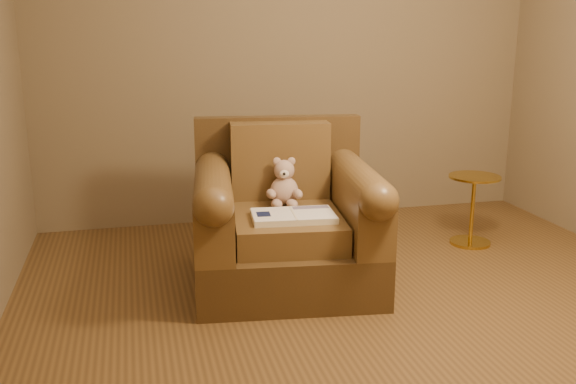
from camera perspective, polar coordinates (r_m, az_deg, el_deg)
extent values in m
plane|color=brown|center=(3.59, 8.14, -10.91)|extent=(4.00, 4.00, 0.00)
cube|color=#78664A|center=(5.16, 0.23, 12.45)|extent=(4.00, 0.02, 2.70)
cube|color=#473117|center=(3.94, -0.19, -6.04)|extent=(1.19, 1.14, 0.30)
cube|color=#473117|center=(4.24, -0.92, 2.27)|extent=(1.08, 0.24, 0.67)
cube|color=brown|center=(3.81, -0.10, -3.06)|extent=(0.71, 0.82, 0.16)
cube|color=brown|center=(4.09, -0.72, 2.81)|extent=(0.64, 0.25, 0.48)
cube|color=brown|center=(3.76, -6.62, -1.95)|extent=(0.32, 0.93, 0.34)
cube|color=brown|center=(3.86, 6.26, -1.51)|extent=(0.32, 0.93, 0.34)
cylinder|color=brown|center=(3.72, -6.70, 0.60)|extent=(0.32, 0.93, 0.22)
cylinder|color=brown|center=(3.82, 6.33, 0.97)|extent=(0.32, 0.93, 0.22)
ellipsoid|color=tan|center=(3.96, -0.34, 0.10)|extent=(0.17, 0.16, 0.18)
sphere|color=tan|center=(3.94, -0.34, 1.95)|extent=(0.13, 0.13, 0.13)
ellipsoid|color=tan|center=(3.94, -1.00, 2.73)|extent=(0.05, 0.03, 0.05)
ellipsoid|color=tan|center=(3.94, 0.31, 2.74)|extent=(0.05, 0.03, 0.05)
ellipsoid|color=beige|center=(3.89, -0.34, 1.59)|extent=(0.06, 0.04, 0.05)
sphere|color=black|center=(3.87, -0.33, 1.63)|extent=(0.02, 0.02, 0.02)
ellipsoid|color=tan|center=(3.89, -1.52, -0.17)|extent=(0.06, 0.11, 0.06)
ellipsoid|color=tan|center=(3.89, 0.86, -0.16)|extent=(0.06, 0.11, 0.06)
ellipsoid|color=tan|center=(3.87, -1.02, -1.08)|extent=(0.07, 0.11, 0.06)
ellipsoid|color=tan|center=(3.88, 0.37, -1.08)|extent=(0.07, 0.11, 0.06)
cube|color=beige|center=(3.67, 0.47, -2.18)|extent=(0.50, 0.33, 0.03)
cube|color=white|center=(3.65, -1.36, -1.98)|extent=(0.26, 0.30, 0.00)
cube|color=white|center=(3.68, 2.29, -1.82)|extent=(0.26, 0.30, 0.00)
cube|color=beige|center=(3.66, 0.47, -1.88)|extent=(0.04, 0.28, 0.00)
cube|color=#0F1638|center=(3.64, -2.19, -1.97)|extent=(0.09, 0.11, 0.00)
cube|color=slate|center=(3.78, 2.01, -1.37)|extent=(0.22, 0.08, 0.00)
cylinder|color=gold|center=(4.86, 15.87, -4.32)|extent=(0.29, 0.29, 0.02)
cylinder|color=gold|center=(4.79, 16.06, -1.56)|extent=(0.03, 0.03, 0.47)
cylinder|color=gold|center=(4.73, 16.27, 1.30)|extent=(0.36, 0.36, 0.02)
cylinder|color=gold|center=(4.74, 16.26, 1.16)|extent=(0.03, 0.03, 0.02)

